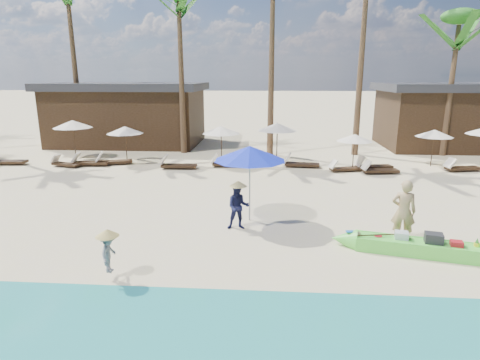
{
  "coord_description": "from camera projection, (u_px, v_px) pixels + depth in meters",
  "views": [
    {
      "loc": [
        2.03,
        -10.78,
        4.82
      ],
      "look_at": [
        1.12,
        2.0,
        1.46
      ],
      "focal_mm": 30.0,
      "sensor_mm": 36.0,
      "label": 1
    }
  ],
  "objects": [
    {
      "name": "lounger_6_left",
      "position": [
        227.0,
        163.0,
        21.69
      ],
      "size": [
        1.94,
        0.73,
        0.65
      ],
      "rotation": [
        0.0,
        0.0,
        0.08
      ],
      "color": "#372316",
      "rests_on": "ground"
    },
    {
      "name": "palm_6",
      "position": [
        458.0,
        35.0,
        23.11
      ],
      "size": [
        2.08,
        2.08,
        8.51
      ],
      "color": "brown",
      "rests_on": "ground"
    },
    {
      "name": "tourist",
      "position": [
        404.0,
        211.0,
        11.75
      ],
      "size": [
        0.78,
        0.61,
        1.9
      ],
      "primitive_type": "imported",
      "rotation": [
        0.0,
        0.0,
        2.9
      ],
      "color": "tan",
      "rests_on": "ground"
    },
    {
      "name": "ground",
      "position": [
        197.0,
        244.0,
        11.76
      ],
      "size": [
        240.0,
        240.0,
        0.0
      ],
      "primitive_type": "plane",
      "color": "beige",
      "rests_on": "ground"
    },
    {
      "name": "lounger_3_right",
      "position": [
        64.0,
        163.0,
        21.73
      ],
      "size": [
        1.75,
        0.97,
        0.57
      ],
      "rotation": [
        0.0,
        0.0,
        -0.29
      ],
      "color": "#372316",
      "rests_on": "ground"
    },
    {
      "name": "lounger_4_right",
      "position": [
        112.0,
        161.0,
        22.2
      ],
      "size": [
        2.03,
        1.17,
        0.66
      ],
      "rotation": [
        0.0,
        0.0,
        0.32
      ],
      "color": "#372316",
      "rests_on": "ground"
    },
    {
      "name": "palm_3",
      "position": [
        179.0,
        9.0,
        23.59
      ],
      "size": [
        2.08,
        2.08,
        10.52
      ],
      "color": "brown",
      "rests_on": "ground"
    },
    {
      "name": "lounger_8_left",
      "position": [
        372.0,
        166.0,
        20.99
      ],
      "size": [
        2.04,
        0.96,
        0.67
      ],
      "rotation": [
        0.0,
        0.0,
        0.19
      ],
      "color": "#372316",
      "rests_on": "ground"
    },
    {
      "name": "resort_parasol_4",
      "position": [
        125.0,
        130.0,
        22.2
      ],
      "size": [
        2.02,
        2.02,
        2.08
      ],
      "color": "#372316",
      "rests_on": "ground"
    },
    {
      "name": "lounger_9_left",
      "position": [
        461.0,
        167.0,
        20.68
      ],
      "size": [
        1.94,
        0.94,
        0.63
      ],
      "rotation": [
        0.0,
        0.0,
        0.21
      ],
      "color": "#372316",
      "rests_on": "ground"
    },
    {
      "name": "palm_2",
      "position": [
        68.0,
        2.0,
        24.7
      ],
      "size": [
        2.08,
        2.08,
        11.33
      ],
      "color": "brown",
      "rests_on": "ground"
    },
    {
      "name": "lounger_6_right",
      "position": [
        299.0,
        163.0,
        21.59
      ],
      "size": [
        1.98,
        0.78,
        0.66
      ],
      "rotation": [
        0.0,
        0.0,
        -0.1
      ],
      "color": "#372316",
      "rests_on": "ground"
    },
    {
      "name": "lounger_4_left",
      "position": [
        89.0,
        162.0,
        21.91
      ],
      "size": [
        2.01,
        0.74,
        0.67
      ],
      "rotation": [
        0.0,
        0.0,
        0.07
      ],
      "color": "#372316",
      "rests_on": "ground"
    },
    {
      "name": "resort_parasol_7",
      "position": [
        355.0,
        138.0,
        20.5
      ],
      "size": [
        1.85,
        1.85,
        1.9
      ],
      "color": "#372316",
      "rests_on": "ground"
    },
    {
      "name": "pavilion_east",
      "position": [
        446.0,
        115.0,
        27.13
      ],
      "size": [
        8.8,
        6.6,
        4.3
      ],
      "color": "#372316",
      "rests_on": "ground"
    },
    {
      "name": "vendor_yellow",
      "position": [
        109.0,
        253.0,
        9.64
      ],
      "size": [
        0.38,
        0.64,
        0.99
      ],
      "primitive_type": "imported",
      "rotation": [
        0.0,
        0.0,
        1.59
      ],
      "color": "gray",
      "rests_on": "ground"
    },
    {
      "name": "vendor_green",
      "position": [
        238.0,
        207.0,
        12.79
      ],
      "size": [
        0.77,
        0.63,
        1.49
      ],
      "primitive_type": "imported",
      "rotation": [
        0.0,
        0.0,
        0.09
      ],
      "color": "#16193C",
      "rests_on": "ground"
    },
    {
      "name": "resort_parasol_5",
      "position": [
        221.0,
        130.0,
        21.79
      ],
      "size": [
        2.08,
        2.08,
        2.15
      ],
      "color": "#372316",
      "rests_on": "ground"
    },
    {
      "name": "lounger_5_left",
      "position": [
        176.0,
        165.0,
        21.24
      ],
      "size": [
        1.95,
        0.62,
        0.66
      ],
      "rotation": [
        0.0,
        0.0,
        0.01
      ],
      "color": "#372316",
      "rests_on": "ground"
    },
    {
      "name": "green_canoe",
      "position": [
        416.0,
        247.0,
        11.09
      ],
      "size": [
        5.09,
        1.5,
        0.66
      ],
      "rotation": [
        0.0,
        0.0,
        -0.23
      ],
      "color": "#5AE244",
      "rests_on": "ground"
    },
    {
      "name": "blue_umbrella",
      "position": [
        250.0,
        153.0,
        13.16
      ],
      "size": [
        2.4,
        2.4,
        2.58
      ],
      "color": "#99999E",
      "rests_on": "ground"
    },
    {
      "name": "lounger_7_left",
      "position": [
        343.0,
        168.0,
        20.63
      ],
      "size": [
        1.75,
        0.92,
        0.57
      ],
      "rotation": [
        0.0,
        0.0,
        0.26
      ],
      "color": "#372316",
      "rests_on": "ground"
    },
    {
      "name": "resort_parasol_8",
      "position": [
        434.0,
        133.0,
        21.43
      ],
      "size": [
        1.94,
        1.94,
        2.0
      ],
      "color": "#372316",
      "rests_on": "ground"
    },
    {
      "name": "resort_parasol_6",
      "position": [
        277.0,
        127.0,
        22.16
      ],
      "size": [
        2.2,
        2.2,
        2.27
      ],
      "color": "#372316",
      "rests_on": "ground"
    },
    {
      "name": "pavilion_west",
      "position": [
        128.0,
        113.0,
        28.64
      ],
      "size": [
        10.8,
        6.6,
        4.3
      ],
      "color": "#372316",
      "rests_on": "ground"
    },
    {
      "name": "resort_parasol_3",
      "position": [
        73.0,
        124.0,
        23.25
      ],
      "size": [
        2.23,
        2.23,
        2.29
      ],
      "color": "#372316",
      "rests_on": "ground"
    },
    {
      "name": "lounger_3_left",
      "position": [
        6.0,
        161.0,
        22.2
      ],
      "size": [
        2.02,
        0.75,
        0.67
      ],
      "rotation": [
        0.0,
        0.0,
        0.07
      ],
      "color": "#372316",
      "rests_on": "ground"
    },
    {
      "name": "lounger_7_right",
      "position": [
        378.0,
        170.0,
        20.16
      ],
      "size": [
        1.9,
        0.81,
        0.63
      ],
      "rotation": [
        0.0,
        0.0,
        0.13
      ],
      "color": "#372316",
      "rests_on": "ground"
    }
  ]
}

